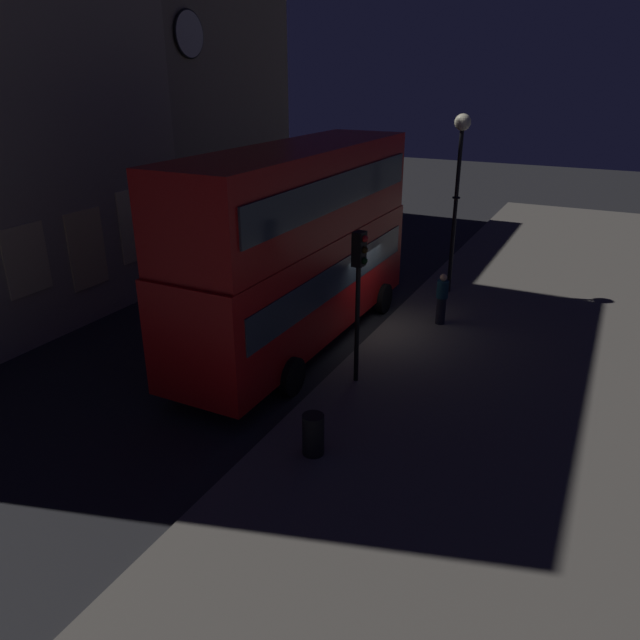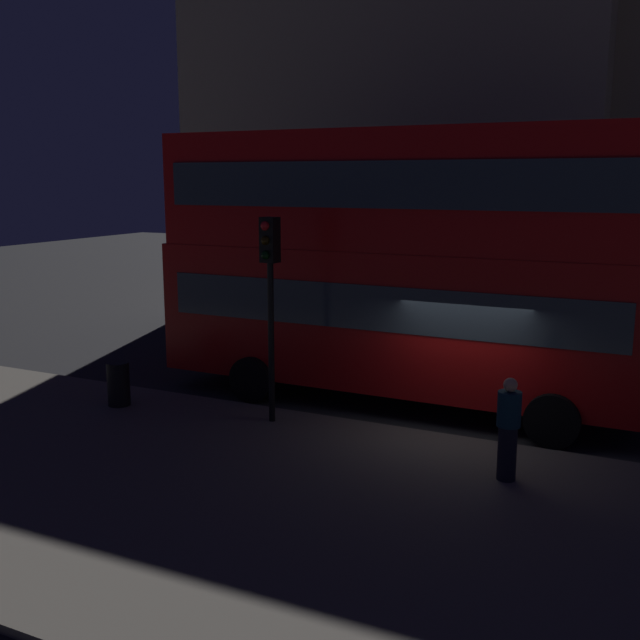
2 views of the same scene
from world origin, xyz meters
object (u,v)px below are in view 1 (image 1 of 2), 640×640
Objects in this scene: traffic_light_near_kerb at (359,276)px; litter_bin at (313,434)px; double_decker_bus at (299,240)px; street_lamp at (459,161)px; pedestrian at (442,299)px.

traffic_light_near_kerb reaches higher than litter_bin.
traffic_light_near_kerb is at bearing -122.26° from double_decker_bus.
double_decker_bus is at bearing 155.46° from street_lamp.
street_lamp reaches higher than traffic_light_near_kerb.
double_decker_bus is 7.03m from street_lamp.
street_lamp is at bearing 3.62° from traffic_light_near_kerb.
pedestrian is (4.73, -0.87, -2.01)m from traffic_light_near_kerb.
double_decker_bus is at bearing 63.07° from traffic_light_near_kerb.
litter_bin is (-8.13, 0.40, -0.39)m from pedestrian.
litter_bin is at bearing -48.78° from pedestrian.
traffic_light_near_kerb is (-1.64, -2.55, -0.21)m from double_decker_bus.
street_lamp reaches higher than pedestrian.
traffic_light_near_kerb is at bearing 177.89° from street_lamp.
double_decker_bus is 2.63× the size of traffic_light_near_kerb.
double_decker_bus is at bearing 31.01° from litter_bin.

